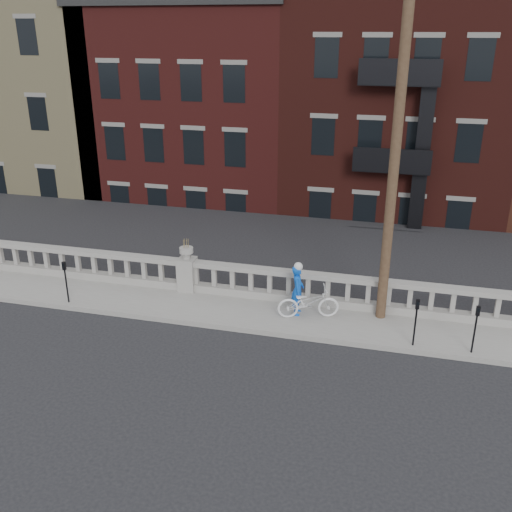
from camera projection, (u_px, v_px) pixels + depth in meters
The scene contains 11 objects.
ground at pixel (136, 356), 15.17m from camera, with size 120.00×120.00×0.00m, color black.
sidewalk at pixel (178, 304), 17.84m from camera, with size 32.00×2.20×0.15m, color gray.
balustrade at pixel (188, 276), 18.48m from camera, with size 28.00×0.34×1.03m.
planter_pedestal at pixel (187, 270), 18.41m from camera, with size 0.55×0.55×1.76m.
lower_level at pixel (306, 124), 34.77m from camera, with size 80.00×44.00×20.80m.
utility_pole at pixel (396, 145), 15.03m from camera, with size 1.60×0.28×10.00m.
parking_meter_b at pixel (66, 277), 17.49m from camera, with size 0.10×0.09×1.36m.
parking_meter_c at pixel (416, 317), 15.09m from camera, with size 0.10×0.09×1.36m.
parking_meter_d at pixel (476, 324), 14.75m from camera, with size 0.10×0.09×1.36m.
bicycle at pixel (308, 302), 16.72m from camera, with size 0.63×1.81×0.95m, color silver.
cyclist at pixel (298, 290), 16.84m from camera, with size 0.56×0.37×1.53m, color blue.
Camera 1 is at (6.35, -11.88, 8.14)m, focal length 40.00 mm.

